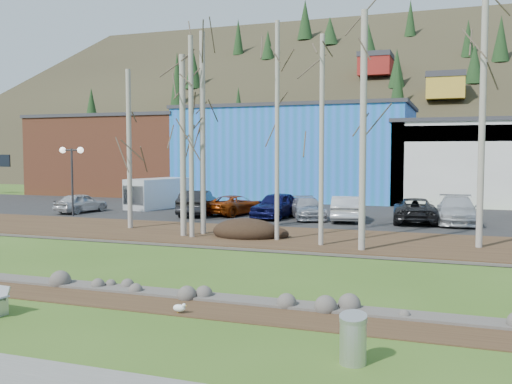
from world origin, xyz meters
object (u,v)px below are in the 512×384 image
at_px(car_5, 346,208).
at_px(car_1, 197,203).
at_px(street_lamp, 72,162).
at_px(car_0, 81,203).
at_px(car_2, 235,205).
at_px(van_grey, 155,193).
at_px(car_6, 415,210).
at_px(car_7, 457,210).
at_px(car_3, 307,208).
at_px(car_4, 276,205).
at_px(litter_bin, 353,341).
at_px(seagull, 180,308).

bearing_deg(car_5, car_1, -8.01).
xyz_separation_m(street_lamp, car_0, (-0.87, 2.00, -2.80)).
xyz_separation_m(car_2, van_grey, (-7.03, 2.02, 0.44)).
distance_m(car_2, car_6, 11.35).
xyz_separation_m(car_5, car_7, (6.23, 0.78, 0.03)).
xyz_separation_m(car_1, car_6, (13.57, 0.76, -0.09)).
relative_size(car_3, car_4, 0.98).
xyz_separation_m(car_3, car_5, (2.42, -0.21, 0.09)).
bearing_deg(car_5, car_0, -4.71).
distance_m(car_2, car_5, 7.48).
relative_size(car_4, car_6, 0.90).
bearing_deg(litter_bin, car_2, 116.85).
relative_size(car_2, car_4, 0.99).
xyz_separation_m(car_0, car_4, (13.38, 1.45, 0.13)).
bearing_deg(car_0, street_lamp, 122.13).
bearing_deg(car_7, car_0, -177.64).
relative_size(litter_bin, seagull, 2.21).
height_order(litter_bin, car_2, car_2).
relative_size(street_lamp, car_7, 0.82).
relative_size(litter_bin, car_0, 0.24).
xyz_separation_m(car_1, car_4, (5.29, 0.27, -0.02)).
xyz_separation_m(seagull, car_6, (4.42, 21.01, 0.69)).
distance_m(car_3, car_7, 8.67).
bearing_deg(car_5, van_grey, -20.50).
distance_m(car_4, car_5, 4.36).
relative_size(car_4, car_7, 0.86).
xyz_separation_m(car_2, car_6, (11.35, -0.31, 0.08)).
bearing_deg(van_grey, car_5, 1.60).
distance_m(street_lamp, car_6, 21.34).
height_order(seagull, car_7, car_7).
xyz_separation_m(car_3, car_7, (8.65, 0.57, 0.12)).
distance_m(car_3, car_6, 6.35).
relative_size(car_1, van_grey, 0.93).
bearing_deg(van_grey, car_2, -3.02).
height_order(street_lamp, car_3, street_lamp).
bearing_deg(street_lamp, car_3, 10.62).
height_order(car_1, car_2, car_1).
bearing_deg(street_lamp, car_6, 7.48).
xyz_separation_m(litter_bin, car_4, (-8.72, 22.49, 0.47)).
bearing_deg(van_grey, car_7, 7.11).
height_order(litter_bin, seagull, litter_bin).
xyz_separation_m(car_0, car_7, (23.97, 2.15, 0.12)).
bearing_deg(car_0, litter_bin, 145.13).
bearing_deg(car_5, car_2, -15.97).
height_order(street_lamp, van_grey, street_lamp).
bearing_deg(car_3, car_7, -21.29).
xyz_separation_m(seagull, car_7, (6.73, 21.21, 0.75)).
relative_size(seagull, car_7, 0.08).
xyz_separation_m(car_4, van_grey, (-10.10, 2.82, 0.29)).
xyz_separation_m(car_1, van_grey, (-4.81, 3.10, 0.27)).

